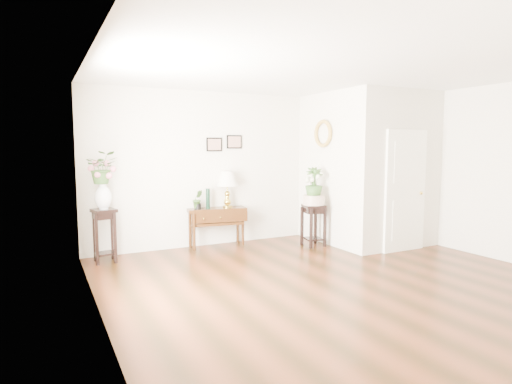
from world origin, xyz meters
TOP-DOWN VIEW (x-y plane):
  - floor at (0.00, 0.00)m, footprint 6.00×5.50m
  - ceiling at (0.00, 0.00)m, footprint 6.00×5.50m
  - wall_back at (0.00, 2.75)m, footprint 6.00×0.02m
  - wall_left at (-3.00, 0.00)m, footprint 0.02×5.50m
  - wall_right at (3.00, 0.00)m, footprint 0.02×5.50m
  - partition at (2.10, 1.77)m, footprint 1.80×1.95m
  - door at (2.10, 0.78)m, footprint 0.90×0.05m
  - art_print_left at (-0.65, 2.73)m, footprint 0.30×0.02m
  - art_print_right at (-0.25, 2.73)m, footprint 0.30×0.02m
  - wall_ornament at (1.16, 1.90)m, footprint 0.07×0.51m
  - console_table at (-0.68, 2.57)m, footprint 1.10×0.52m
  - table_lamp at (-0.47, 2.57)m, footprint 0.48×0.48m
  - green_vase at (-0.84, 2.57)m, footprint 0.08×0.08m
  - potted_plant at (-1.04, 2.57)m, footprint 0.19×0.15m
  - plant_stand_a at (-2.65, 2.36)m, footprint 0.39×0.39m
  - porcelain_vase at (-2.65, 2.36)m, footprint 0.33×0.33m
  - lily_arrangement at (-2.65, 2.36)m, footprint 0.51×0.46m
  - plant_stand_b at (0.90, 1.79)m, footprint 0.43×0.43m
  - ceramic_bowl at (0.90, 1.79)m, footprint 0.42×0.42m
  - narcissus at (0.90, 1.79)m, footprint 0.40×0.40m

SIDE VIEW (x-z plane):
  - floor at x=0.00m, z-range -0.01..0.01m
  - console_table at x=-0.68m, z-range 0.00..0.71m
  - plant_stand_b at x=0.90m, z-range 0.00..0.76m
  - plant_stand_a at x=-2.65m, z-range 0.00..0.84m
  - ceramic_bowl at x=0.90m, z-range 0.75..0.93m
  - potted_plant at x=-1.04m, z-range 0.71..1.03m
  - green_vase at x=-0.84m, z-range 0.70..1.06m
  - door at x=2.10m, z-range 0.00..2.10m
  - table_lamp at x=-0.47m, z-range 0.72..1.39m
  - porcelain_vase at x=-2.65m, z-range 0.85..1.29m
  - narcissus at x=0.90m, z-range 0.88..1.45m
  - wall_back at x=0.00m, z-range 0.00..2.80m
  - wall_left at x=-3.00m, z-range 0.00..2.80m
  - wall_right at x=3.00m, z-range 0.00..2.80m
  - partition at x=2.10m, z-range 0.00..2.80m
  - lily_arrangement at x=-2.65m, z-range 1.24..1.75m
  - art_print_left at x=-0.65m, z-range 1.73..1.98m
  - art_print_right at x=-0.25m, z-range 1.77..2.02m
  - wall_ornament at x=1.16m, z-range 1.79..2.30m
  - ceiling at x=0.00m, z-range 2.79..2.81m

